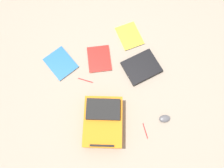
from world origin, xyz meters
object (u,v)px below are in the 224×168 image
at_px(laptop, 142,67).
at_px(book_comic, 129,36).
at_px(backpack, 103,121).
at_px(pen_black, 145,131).
at_px(pen_blue, 85,80).
at_px(book_red, 61,63).
at_px(computer_mouse, 165,119).
at_px(book_manual, 99,59).

bearing_deg(laptop, book_comic, -90.69).
bearing_deg(backpack, pen_black, 150.18).
height_order(book_comic, pen_blue, book_comic).
xyz_separation_m(book_comic, pen_blue, (0.54, 0.30, -0.00)).
bearing_deg(book_comic, pen_blue, 29.53).
distance_m(book_red, computer_mouse, 1.07).
bearing_deg(computer_mouse, book_manual, 37.45).
distance_m(book_manual, pen_black, 0.78).
bearing_deg(book_red, book_comic, -174.30).
xyz_separation_m(backpack, book_manual, (-0.14, -0.58, -0.06)).
distance_m(book_manual, book_red, 0.36).
bearing_deg(computer_mouse, book_red, 52.92).
relative_size(laptop, book_comic, 1.27).
bearing_deg(pen_blue, pen_black, 120.99).
xyz_separation_m(book_comic, computer_mouse, (-0.01, 0.86, 0.01)).
xyz_separation_m(laptop, computer_mouse, (-0.02, 0.51, 0.00)).
relative_size(book_red, pen_blue, 2.40).
bearing_deg(pen_black, book_comic, -101.21).
bearing_deg(computer_mouse, pen_blue, 55.14).
relative_size(computer_mouse, pen_blue, 0.69).
xyz_separation_m(backpack, book_comic, (-0.49, -0.72, -0.06)).
xyz_separation_m(book_red, pen_black, (-0.53, 0.83, -0.00)).
bearing_deg(laptop, book_manual, -30.62).
bearing_deg(book_manual, book_comic, -158.35).
bearing_deg(pen_black, pen_blue, -59.01).
relative_size(computer_mouse, pen_black, 0.73).
bearing_deg(laptop, book_red, -21.39).
bearing_deg(pen_blue, backpack, 95.75).
xyz_separation_m(backpack, pen_black, (-0.32, 0.18, -0.07)).
height_order(book_red, computer_mouse, computer_mouse).
bearing_deg(pen_black, laptop, -107.49).
xyz_separation_m(book_manual, pen_black, (-0.18, 0.76, -0.00)).
distance_m(pen_black, pen_blue, 0.70).
bearing_deg(book_manual, backpack, 76.29).
height_order(computer_mouse, pen_blue, computer_mouse).
xyz_separation_m(book_red, pen_blue, (-0.17, 0.23, -0.00)).
height_order(computer_mouse, pen_black, computer_mouse).
bearing_deg(book_comic, book_red, 5.70).
xyz_separation_m(book_manual, book_comic, (-0.35, -0.14, 0.00)).
height_order(laptop, pen_blue, laptop).
height_order(backpack, book_manual, backpack).
relative_size(backpack, book_manual, 1.66).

